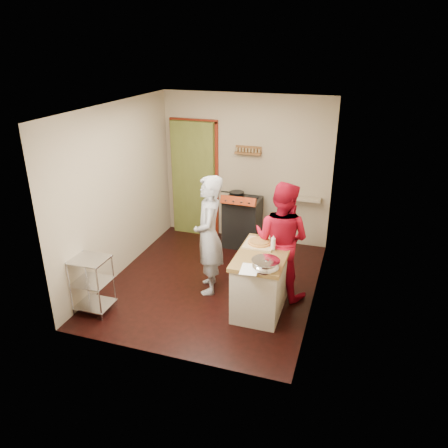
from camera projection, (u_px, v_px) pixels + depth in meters
The scene contains 10 objects.
floor at pixel (213, 282), 6.63m from camera, with size 3.50×3.50×0.00m, color black.
back_wall at pixel (212, 175), 7.93m from camera, with size 3.00×0.44×2.60m.
left_wall at pixel (118, 191), 6.55m from camera, with size 0.04×3.50×2.60m, color gray.
right_wall at pixel (320, 214), 5.70m from camera, with size 0.04×3.50×2.60m, color gray.
ceiling at pixel (211, 106), 5.61m from camera, with size 3.00×3.50×0.02m, color white.
stove at pixel (242, 221), 7.69m from camera, with size 0.60×0.63×1.00m.
wire_shelving at pixel (92, 282), 5.78m from camera, with size 0.48×0.40×0.80m.
island at pixel (262, 278), 5.85m from camera, with size 0.65×1.20×1.14m.
person_stripe at pixel (209, 235), 6.12m from camera, with size 0.63×0.41×1.73m, color #BABBC0.
person_red at pixel (281, 240), 6.04m from camera, with size 0.82×0.64×1.68m, color #A80B22.
Camera 1 is at (1.94, -5.42, 3.41)m, focal length 35.00 mm.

